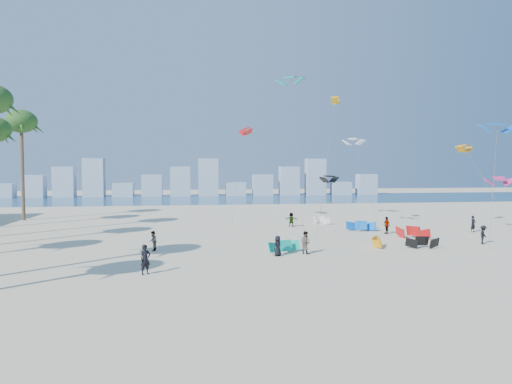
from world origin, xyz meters
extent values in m
plane|color=beige|center=(0.00, 0.00, 0.00)|extent=(220.00, 220.00, 0.00)
plane|color=navy|center=(0.00, 72.00, 0.01)|extent=(220.00, 220.00, 0.00)
imported|color=black|center=(-5.64, 4.50, 0.95)|extent=(0.83, 0.77, 1.90)
imported|color=gray|center=(6.02, 10.01, 0.88)|extent=(1.06, 1.09, 1.77)
imported|color=black|center=(3.73, 9.37, 0.77)|extent=(0.87, 0.89, 1.55)
imported|color=gray|center=(16.73, 19.48, 0.86)|extent=(0.60, 1.07, 1.72)
imported|color=black|center=(22.49, 12.27, 0.82)|extent=(1.20, 1.16, 1.64)
imported|color=gray|center=(8.42, 26.20, 0.80)|extent=(1.54, 0.99, 1.59)
imported|color=black|center=(25.96, 19.24, 0.86)|extent=(0.73, 0.60, 1.71)
imported|color=gray|center=(-5.80, 12.93, 0.80)|extent=(0.71, 0.86, 1.60)
cylinder|color=#595959|center=(9.31, 16.95, 2.91)|extent=(2.23, 2.76, 5.84)
cylinder|color=#595959|center=(15.84, 22.76, 4.85)|extent=(2.01, 2.65, 9.71)
cylinder|color=#595959|center=(22.34, 10.88, 5.21)|extent=(2.49, 2.88, 10.43)
cylinder|color=#595959|center=(2.81, 29.37, 5.62)|extent=(1.99, 3.75, 11.24)
cylinder|color=#595959|center=(10.91, 20.99, 6.96)|extent=(2.82, 3.48, 13.92)
cylinder|color=#595959|center=(8.82, 25.27, 8.41)|extent=(0.55, 4.88, 16.83)
cylinder|color=#595959|center=(28.87, 21.36, 4.53)|extent=(2.94, 4.54, 9.08)
cylinder|color=brown|center=(-23.39, 37.00, 6.16)|extent=(0.40, 0.40, 12.31)
ellipsoid|color=#284E1B|center=(-23.39, 37.00, 12.31)|extent=(3.80, 3.80, 2.85)
cube|color=#9EADBF|center=(-42.00, 82.00, 1.50)|extent=(4.40, 3.00, 3.00)
cube|color=#9EADBF|center=(-35.80, 82.00, 2.40)|extent=(4.40, 3.00, 4.80)
cube|color=#9EADBF|center=(-29.60, 82.00, 3.30)|extent=(4.40, 3.00, 6.60)
cube|color=#9EADBF|center=(-23.40, 82.00, 4.20)|extent=(4.40, 3.00, 8.40)
cube|color=#9EADBF|center=(-17.20, 82.00, 1.50)|extent=(4.40, 3.00, 3.00)
cube|color=#9EADBF|center=(-11.00, 82.00, 2.40)|extent=(4.40, 3.00, 4.80)
cube|color=#9EADBF|center=(-4.80, 82.00, 3.30)|extent=(4.40, 3.00, 6.60)
cube|color=#9EADBF|center=(1.40, 82.00, 4.20)|extent=(4.40, 3.00, 8.40)
cube|color=#9EADBF|center=(7.60, 82.00, 1.50)|extent=(4.40, 3.00, 3.00)
cube|color=#9EADBF|center=(13.80, 82.00, 2.40)|extent=(4.40, 3.00, 4.80)
cube|color=#9EADBF|center=(20.00, 82.00, 3.30)|extent=(4.40, 3.00, 6.60)
cube|color=#9EADBF|center=(26.20, 82.00, 4.20)|extent=(4.40, 3.00, 8.40)
cube|color=#9EADBF|center=(32.40, 82.00, 1.50)|extent=(4.40, 3.00, 3.00)
cube|color=#9EADBF|center=(38.60, 82.00, 2.40)|extent=(4.40, 3.00, 4.80)
camera|label=1|loc=(-2.89, -25.88, 6.85)|focal=33.53mm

